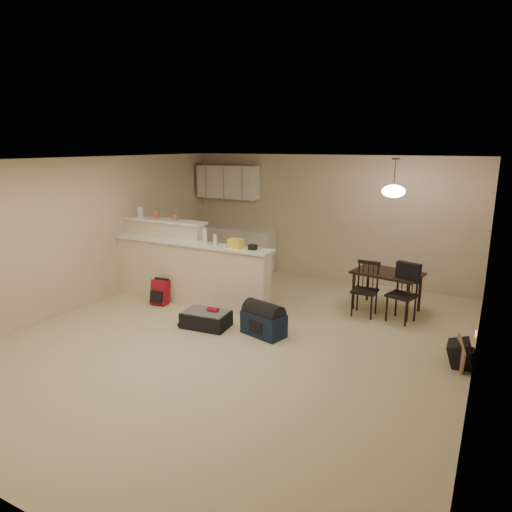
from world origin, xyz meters
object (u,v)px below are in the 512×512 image
Objects in this scene: dining_table at (387,277)px; dining_chair_far at (402,294)px; navy_duffel at (264,324)px; black_daypack at (461,354)px; red_backpack at (160,292)px; suitcase at (206,319)px; pendant_lamp at (394,191)px; dining_chair_near at (365,289)px.

dining_table is 1.29× the size of dining_chair_far.
navy_duffel is 2.62m from black_daypack.
navy_duffel is at bearing -15.60° from red_backpack.
pendant_lamp is at bearing 36.18° from suitcase.
black_daypack is at bearing -33.96° from dining_chair_far.
dining_table is 3.33× the size of black_daypack.
black_daypack is at bearing -50.37° from pendant_lamp.
navy_duffel is at bearing -115.42° from dining_table.
pendant_lamp is 4.22m from red_backpack.
dining_chair_near is at bearing 68.87° from navy_duffel.
suitcase is (-1.98, -1.61, -0.32)m from dining_chair_near.
dining_table is 2.04m from black_daypack.
black_daypack is at bearing -36.07° from dining_chair_near.
dining_table is at bearing 69.58° from navy_duffel.
navy_duffel is 1.80× the size of black_daypack.
dining_chair_far reaches higher than dining_chair_near.
navy_duffel is at bearing -121.71° from dining_chair_far.
pendant_lamp reaches higher than dining_chair_far.
red_backpack is 2.21m from navy_duffel.
red_backpack is at bearing -147.06° from dining_chair_far.
black_daypack reaches higher than suitcase.
dining_chair_near reaches higher than navy_duffel.
suitcase is (-2.23, -2.01, -0.46)m from dining_table.
pendant_lamp reaches higher than red_backpack.
suitcase is at bearing -27.24° from red_backpack.
dining_chair_near is 2.05× the size of red_backpack.
dining_chair_far reaches higher than suitcase.
suitcase is at bearing -156.33° from navy_duffel.
suitcase is at bearing -140.30° from dining_chair_near.
pendant_lamp is 0.99× the size of navy_duffel.
dining_table is at bearing 145.40° from dining_chair_far.
suitcase is 1.62× the size of red_backpack.
suitcase is 3.54m from black_daypack.
dining_chair_near is (-0.26, -0.40, -1.55)m from pendant_lamp.
black_daypack is (4.78, 0.00, -0.06)m from red_backpack.
dining_table is 3.85m from red_backpack.
pendant_lamp is 2.71m from black_daypack.
suitcase is 1.37m from red_backpack.
navy_duffel is (-1.64, -1.48, -0.28)m from dining_chair_far.
navy_duffel reaches higher than suitcase.
dining_chair_far is 2.11× the size of red_backpack.
suitcase is at bearing 96.61° from black_daypack.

